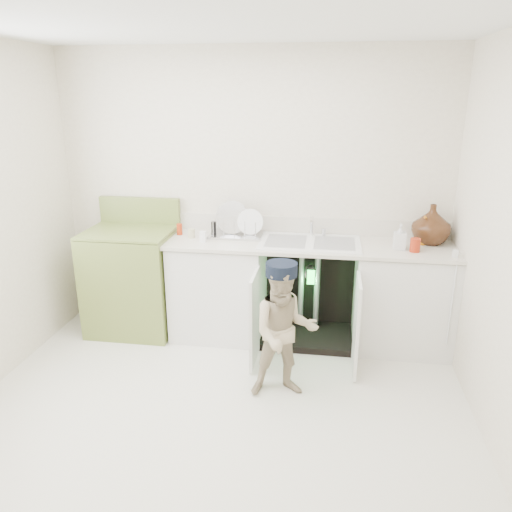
% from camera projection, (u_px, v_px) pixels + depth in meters
% --- Properties ---
extents(ground, '(3.50, 3.50, 0.00)m').
position_uv_depth(ground, '(218.00, 412.00, 3.47)').
color(ground, silver).
rests_on(ground, ground).
extents(room_shell, '(6.00, 5.50, 1.26)m').
position_uv_depth(room_shell, '(213.00, 240.00, 3.07)').
color(room_shell, '#EEE4CC').
rests_on(room_shell, ground).
extents(counter_run, '(2.44, 1.02, 1.23)m').
position_uv_depth(counter_run, '(312.00, 289.00, 4.37)').
color(counter_run, silver).
rests_on(counter_run, ground).
extents(avocado_stove, '(0.77, 0.65, 1.19)m').
position_uv_depth(avocado_stove, '(133.00, 279.00, 4.57)').
color(avocado_stove, olive).
rests_on(avocado_stove, ground).
extents(repair_worker, '(0.56, 0.79, 1.01)m').
position_uv_depth(repair_worker, '(284.00, 330.00, 3.54)').
color(repair_worker, '#C2AE8B').
rests_on(repair_worker, ground).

